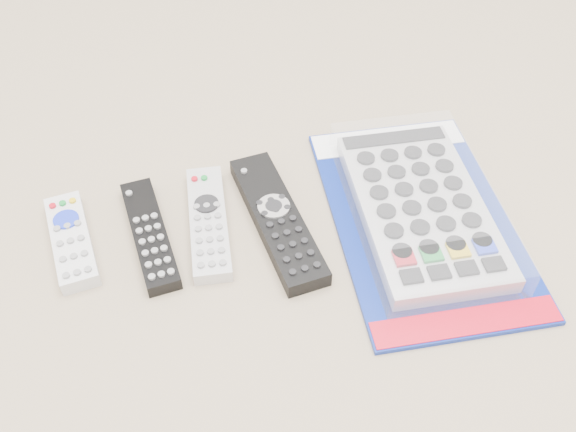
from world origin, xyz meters
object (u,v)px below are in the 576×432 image
object	(u,v)px
remote_large_black	(277,219)
remote_silver_dvd	(208,222)
jumbo_remote_packaged	(421,206)
remote_slim_black	(150,234)
remote_small_grey	(71,240)

from	to	relation	value
remote_large_black	remote_silver_dvd	bearing A→B (deg)	161.47
remote_silver_dvd	jumbo_remote_packaged	xyz separation A→B (m)	(0.27, -0.06, 0.01)
remote_slim_black	remote_silver_dvd	distance (m)	0.08
remote_large_black	jumbo_remote_packaged	xyz separation A→B (m)	(0.19, -0.04, 0.01)
jumbo_remote_packaged	remote_silver_dvd	bearing A→B (deg)	173.57
remote_large_black	jumbo_remote_packaged	distance (m)	0.19
remote_slim_black	jumbo_remote_packaged	size ratio (longest dim) A/B	0.47
remote_silver_dvd	jumbo_remote_packaged	bearing A→B (deg)	-4.92
remote_slim_black	jumbo_remote_packaged	distance (m)	0.36
remote_small_grey	remote_slim_black	world-z (taller)	remote_small_grey
remote_slim_black	remote_silver_dvd	xyz separation A→B (m)	(0.08, -0.00, 0.00)
remote_large_black	jumbo_remote_packaged	bearing A→B (deg)	-16.27
remote_slim_black	remote_large_black	distance (m)	0.17
remote_slim_black	jumbo_remote_packaged	xyz separation A→B (m)	(0.35, -0.06, 0.01)
remote_silver_dvd	remote_large_black	xyz separation A→B (m)	(0.09, -0.02, 0.00)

